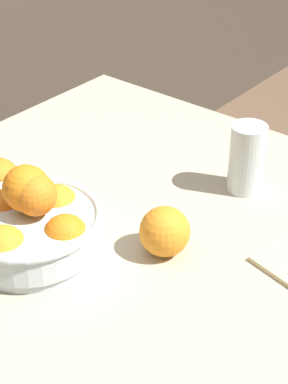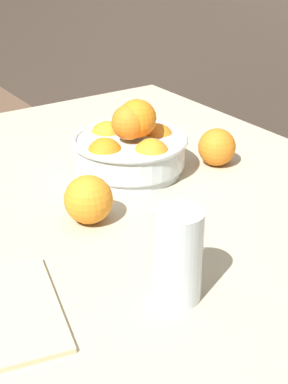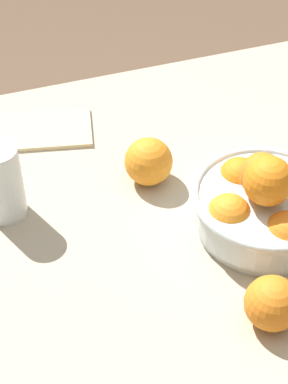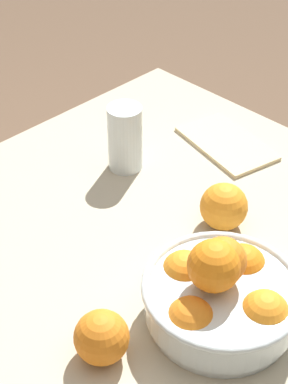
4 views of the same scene
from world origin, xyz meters
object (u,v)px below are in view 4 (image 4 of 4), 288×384
at_px(orange_loose_front, 102,337).
at_px(orange_loose_near_bowl, 224,207).
at_px(juice_glass, 125,141).
at_px(fruit_bowl, 221,294).

bearing_deg(orange_loose_front, orange_loose_near_bowl, -79.86).
bearing_deg(juice_glass, orange_loose_near_bowl, 179.77).
bearing_deg(orange_loose_front, fruit_bowl, -113.25).
xyz_separation_m(fruit_bowl, juice_glass, (0.38, -0.17, 0.01)).
xyz_separation_m(orange_loose_near_bowl, orange_loose_front, (-0.06, 0.34, -0.00)).
bearing_deg(orange_loose_near_bowl, fruit_bowl, 128.07).
distance_m(juice_glass, orange_loose_front, 0.46).
distance_m(orange_loose_near_bowl, orange_loose_front, 0.34).
xyz_separation_m(juice_glass, orange_loose_near_bowl, (-0.25, 0.00, -0.02)).
bearing_deg(juice_glass, orange_loose_front, 132.30).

